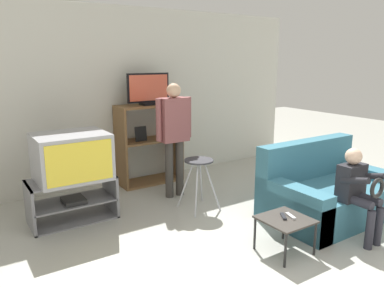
# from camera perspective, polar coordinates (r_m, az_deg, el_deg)

# --- Properties ---
(wall_back) EXTENTS (6.40, 0.06, 2.60)m
(wall_back) POSITION_cam_1_polar(r_m,az_deg,el_deg) (5.71, -10.79, 7.04)
(wall_back) COLOR beige
(wall_back) RESTS_ON ground_plane
(tv_stand) EXTENTS (0.96, 0.48, 0.51)m
(tv_stand) POSITION_cam_1_polar(r_m,az_deg,el_deg) (4.61, -17.75, -8.11)
(tv_stand) COLOR slate
(tv_stand) RESTS_ON ground_plane
(television_main) EXTENTS (0.79, 0.66, 0.53)m
(television_main) POSITION_cam_1_polar(r_m,az_deg,el_deg) (4.45, -17.90, -1.80)
(television_main) COLOR #9E9EA3
(television_main) RESTS_ON tv_stand
(media_shelf) EXTENTS (0.96, 0.43, 1.20)m
(media_shelf) POSITION_cam_1_polar(r_m,az_deg,el_deg) (5.68, -6.52, 0.11)
(media_shelf) COLOR brown
(media_shelf) RESTS_ON ground_plane
(television_flat) EXTENTS (0.66, 0.20, 0.46)m
(television_flat) POSITION_cam_1_polar(r_m,az_deg,el_deg) (5.53, -6.66, 8.19)
(television_flat) COLOR black
(television_flat) RESTS_ON media_shelf
(folding_stool) EXTENTS (0.40, 0.43, 0.65)m
(folding_stool) POSITION_cam_1_polar(r_m,az_deg,el_deg) (4.64, 1.05, -3.78)
(folding_stool) COLOR #B7B7BC
(folding_stool) RESTS_ON ground_plane
(snack_table) EXTENTS (0.45, 0.45, 0.35)m
(snack_table) POSITION_cam_1_polar(r_m,az_deg,el_deg) (3.80, 14.03, -11.50)
(snack_table) COLOR #38332D
(snack_table) RESTS_ON ground_plane
(remote_control_black) EXTENTS (0.11, 0.14, 0.02)m
(remote_control_black) POSITION_cam_1_polar(r_m,az_deg,el_deg) (3.80, 13.75, -10.66)
(remote_control_black) COLOR #232328
(remote_control_black) RESTS_ON snack_table
(remote_control_white) EXTENTS (0.08, 0.15, 0.02)m
(remote_control_white) POSITION_cam_1_polar(r_m,az_deg,el_deg) (3.82, 14.79, -10.56)
(remote_control_white) COLOR silver
(remote_control_white) RESTS_ON snack_table
(couch) EXTENTS (1.53, 0.95, 0.87)m
(couch) POSITION_cam_1_polar(r_m,az_deg,el_deg) (4.80, 19.73, -7.06)
(couch) COLOR teal
(couch) RESTS_ON ground_plane
(person_standing_adult) EXTENTS (0.53, 0.20, 1.55)m
(person_standing_adult) POSITION_cam_1_polar(r_m,az_deg,el_deg) (5.00, -2.75, 2.22)
(person_standing_adult) COLOR #3D3833
(person_standing_adult) RESTS_ON ground_plane
(person_seated_child) EXTENTS (0.33, 0.43, 0.96)m
(person_seated_child) POSITION_cam_1_polar(r_m,az_deg,el_deg) (4.22, 23.93, -6.05)
(person_seated_child) COLOR #2D2D38
(person_seated_child) RESTS_ON ground_plane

